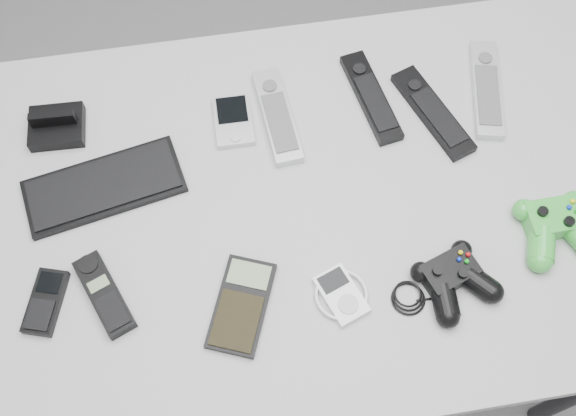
{
  "coord_description": "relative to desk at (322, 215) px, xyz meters",
  "views": [
    {
      "loc": [
        -0.23,
        -0.59,
        1.85
      ],
      "look_at": [
        -0.15,
        -0.11,
        0.83
      ],
      "focal_mm": 42.0,
      "sensor_mm": 36.0,
      "label": 1
    }
  ],
  "objects": [
    {
      "name": "floor",
      "position": [
        0.08,
        0.09,
        -0.74
      ],
      "size": [
        3.5,
        3.5,
        0.0
      ],
      "primitive_type": "plane",
      "color": "slate",
      "rests_on": "ground"
    },
    {
      "name": "desk",
      "position": [
        0.0,
        0.0,
        0.0
      ],
      "size": [
        1.2,
        0.77,
        0.81
      ],
      "color": "#959597",
      "rests_on": "floor"
    },
    {
      "name": "pda_keyboard",
      "position": [
        -0.37,
        0.08,
        0.08
      ],
      "size": [
        0.29,
        0.16,
        0.02
      ],
      "primitive_type": "cube",
      "rotation": [
        0.0,
        0.0,
        0.2
      ],
      "color": "black",
      "rests_on": "desk"
    },
    {
      "name": "dock_bracket",
      "position": [
        -0.45,
        0.21,
        0.1
      ],
      "size": [
        0.1,
        0.09,
        0.05
      ],
      "primitive_type": "cube",
      "rotation": [
        0.0,
        0.0,
        -0.04
      ],
      "color": "black",
      "rests_on": "desk"
    },
    {
      "name": "pda",
      "position": [
        -0.13,
        0.18,
        0.08
      ],
      "size": [
        0.07,
        0.11,
        0.02
      ],
      "primitive_type": "cube",
      "rotation": [
        0.0,
        0.0,
        -0.02
      ],
      "color": "#B4B5BC",
      "rests_on": "desk"
    },
    {
      "name": "remote_silver_a",
      "position": [
        -0.05,
        0.17,
        0.08
      ],
      "size": [
        0.07,
        0.21,
        0.02
      ],
      "primitive_type": "cube",
      "rotation": [
        0.0,
        0.0,
        0.08
      ],
      "color": "#B4B5BC",
      "rests_on": "desk"
    },
    {
      "name": "remote_black_a",
      "position": [
        0.12,
        0.19,
        0.08
      ],
      "size": [
        0.08,
        0.21,
        0.02
      ],
      "primitive_type": "cube",
      "rotation": [
        0.0,
        0.0,
        0.17
      ],
      "color": "black",
      "rests_on": "desk"
    },
    {
      "name": "remote_black_b",
      "position": [
        0.23,
        0.14,
        0.08
      ],
      "size": [
        0.12,
        0.21,
        0.02
      ],
      "primitive_type": "cube",
      "rotation": [
        0.0,
        0.0,
        0.35
      ],
      "color": "black",
      "rests_on": "desk"
    },
    {
      "name": "remote_silver_b",
      "position": [
        0.34,
        0.17,
        0.08
      ],
      "size": [
        0.09,
        0.22,
        0.02
      ],
      "primitive_type": "cube",
      "rotation": [
        0.0,
        0.0,
        -0.22
      ],
      "color": "#B8BAC0",
      "rests_on": "desk"
    },
    {
      "name": "mobile_phone",
      "position": [
        -0.47,
        -0.12,
        0.08
      ],
      "size": [
        0.08,
        0.12,
        0.02
      ],
      "primitive_type": "cube",
      "rotation": [
        0.0,
        0.0,
        -0.3
      ],
      "color": "black",
      "rests_on": "desk"
    },
    {
      "name": "cordless_handset",
      "position": [
        -0.38,
        -0.12,
        0.08
      ],
      "size": [
        0.1,
        0.15,
        0.02
      ],
      "primitive_type": "cube",
      "rotation": [
        0.0,
        0.0,
        0.39
      ],
      "color": "black",
      "rests_on": "desk"
    },
    {
      "name": "calculator",
      "position": [
        -0.17,
        -0.17,
        0.08
      ],
      "size": [
        0.13,
        0.18,
        0.02
      ],
      "primitive_type": "cube",
      "rotation": [
        0.0,
        0.0,
        -0.39
      ],
      "color": "black",
      "rests_on": "desk"
    },
    {
      "name": "mp3_player",
      "position": [
        -0.0,
        -0.18,
        0.08
      ],
      "size": [
        0.11,
        0.12,
        0.02
      ],
      "primitive_type": "cube",
      "rotation": [
        0.0,
        0.0,
        0.36
      ],
      "color": "silver",
      "rests_on": "desk"
    },
    {
      "name": "controller_black",
      "position": [
        0.18,
        -0.18,
        0.09
      ],
      "size": [
        0.24,
        0.19,
        0.04
      ],
      "primitive_type": null,
      "rotation": [
        0.0,
        0.0,
        0.33
      ],
      "color": "black",
      "rests_on": "desk"
    },
    {
      "name": "controller_green",
      "position": [
        0.37,
        -0.12,
        0.09
      ],
      "size": [
        0.14,
        0.15,
        0.05
      ],
      "primitive_type": null,
      "rotation": [
        0.0,
        0.0,
        0.02
      ],
      "color": "#268D2A",
      "rests_on": "desk"
    }
  ]
}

